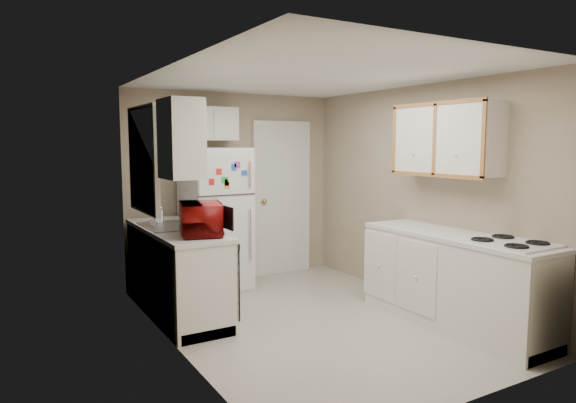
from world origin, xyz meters
TOP-DOWN VIEW (x-y plane):
  - floor at (0.00, 0.00)m, footprint 3.80×3.80m
  - ceiling at (0.00, 0.00)m, footprint 3.80×3.80m
  - wall_left at (-1.40, 0.00)m, footprint 3.80×3.80m
  - wall_right at (1.40, 0.00)m, footprint 3.80×3.80m
  - wall_back at (0.00, 1.90)m, footprint 2.80×2.80m
  - wall_front at (0.00, -1.90)m, footprint 2.80×2.80m
  - left_counter at (-1.10, 0.90)m, footprint 0.60×1.80m
  - dishwasher at (-0.81, 0.30)m, footprint 0.03×0.58m
  - sink at (-1.10, 1.05)m, footprint 0.54×0.74m
  - microwave at (-1.01, 0.39)m, footprint 0.61×0.44m
  - soap_bottle at (-1.15, 1.35)m, footprint 0.12×0.12m
  - window_blinds at (-1.36, 1.05)m, footprint 0.10×0.98m
  - upper_cabinet_left at (-1.25, 0.22)m, footprint 0.30×0.45m
  - refrigerator at (-0.41, 1.53)m, footprint 0.72×0.70m
  - cabinet_over_fridge at (-0.40, 1.75)m, footprint 0.70×0.30m
  - interior_door at (0.70, 1.86)m, footprint 0.86×0.06m
  - right_counter at (1.10, -0.80)m, footprint 0.60×2.00m
  - stove at (1.13, -1.36)m, footprint 0.57×0.70m
  - upper_cabinet_right at (1.25, -0.50)m, footprint 0.30×1.20m

SIDE VIEW (x-z plane):
  - floor at x=0.00m, z-range 0.00..0.00m
  - stove at x=1.13m, z-range 0.00..0.86m
  - left_counter at x=-1.10m, z-range 0.00..0.90m
  - right_counter at x=1.10m, z-range 0.00..0.90m
  - dishwasher at x=-0.81m, z-range 0.13..0.85m
  - refrigerator at x=-0.41m, z-range 0.00..1.71m
  - sink at x=-1.10m, z-range 0.78..0.94m
  - soap_bottle at x=-1.15m, z-range 0.90..1.10m
  - interior_door at x=0.70m, z-range -0.02..2.06m
  - microwave at x=-1.01m, z-range 0.87..1.23m
  - wall_left at x=-1.40m, z-range 1.20..1.20m
  - wall_right at x=1.40m, z-range 1.20..1.20m
  - wall_back at x=0.00m, z-range 1.20..1.20m
  - wall_front at x=0.00m, z-range 1.20..1.20m
  - window_blinds at x=-1.36m, z-range 1.06..2.14m
  - upper_cabinet_left at x=-1.25m, z-range 1.45..2.15m
  - upper_cabinet_right at x=1.25m, z-range 1.45..2.15m
  - cabinet_over_fridge at x=-0.40m, z-range 1.80..2.20m
  - ceiling at x=0.00m, z-range 2.40..2.40m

